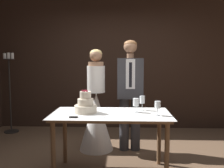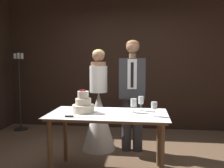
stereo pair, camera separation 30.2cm
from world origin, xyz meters
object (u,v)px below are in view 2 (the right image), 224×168
object	(u,v)px
cake_table	(108,120)
wine_glass_middle	(141,101)
bride	(99,113)
wine_glass_near	(154,106)
candle_stand	(20,92)
groom	(132,90)
cake_knife	(76,117)
wine_glass_far	(134,103)
tiered_cake	(83,105)

from	to	relation	value
cake_table	wine_glass_middle	bearing A→B (deg)	26.57
bride	wine_glass_near	bearing A→B (deg)	-48.16
candle_stand	wine_glass_near	bearing A→B (deg)	-34.80
cake_table	bride	bearing A→B (deg)	107.85
cake_table	candle_stand	bearing A→B (deg)	140.08
cake_table	groom	xyz separation A→B (m)	(0.27, 0.83, 0.29)
cake_knife	candle_stand	xyz separation A→B (m)	(-1.73, 2.00, 0.00)
cake_knife	candle_stand	distance (m)	2.64
wine_glass_near	candle_stand	distance (m)	3.22
cake_knife	wine_glass_far	size ratio (longest dim) A/B	2.33
cake_table	wine_glass_far	size ratio (longest dim) A/B	8.29
groom	cake_knife	bearing A→B (deg)	-118.99
tiered_cake	wine_glass_near	world-z (taller)	tiered_cake
wine_glass_middle	cake_knife	bearing A→B (deg)	-147.87
wine_glass_far	candle_stand	bearing A→B (deg)	145.22
cake_knife	wine_glass_middle	size ratio (longest dim) A/B	2.17
tiered_cake	cake_knife	distance (m)	0.29
wine_glass_near	wine_glass_far	distance (m)	0.30
wine_glass_near	wine_glass_far	size ratio (longest dim) A/B	0.97
cake_knife	wine_glass_far	distance (m)	0.75
wine_glass_far	groom	distance (m)	0.77
cake_table	wine_glass_middle	distance (m)	0.51
wine_glass_far	bride	world-z (taller)	bride
wine_glass_far	tiered_cake	bearing A→B (deg)	-174.42
wine_glass_middle	wine_glass_far	size ratio (longest dim) A/B	1.07
wine_glass_near	wine_glass_middle	distance (m)	0.34
tiered_cake	bride	xyz separation A→B (m)	(0.05, 0.82, -0.29)
cake_knife	wine_glass_near	xyz separation A→B (m)	(0.91, 0.17, 0.11)
bride	candle_stand	bearing A→B (deg)	153.47
wine_glass_near	candle_stand	xyz separation A→B (m)	(-2.64, 1.83, -0.11)
bride	groom	distance (m)	0.66
candle_stand	wine_glass_middle	bearing A→B (deg)	-31.65
bride	candle_stand	world-z (taller)	bride
cake_knife	candle_stand	bearing A→B (deg)	127.63
cake_knife	wine_glass_middle	world-z (taller)	wine_glass_middle
cake_table	tiered_cake	size ratio (longest dim) A/B	5.07
cake_table	cake_knife	world-z (taller)	cake_knife
wine_glass_far	candle_stand	distance (m)	2.91
wine_glass_near	bride	xyz separation A→B (m)	(-0.84, 0.93, -0.31)
bride	groom	bearing A→B (deg)	-0.05
cake_table	wine_glass_middle	world-z (taller)	wine_glass_middle
cake_knife	groom	xyz separation A→B (m)	(0.61, 1.10, 0.19)
wine_glass_middle	wine_glass_far	xyz separation A→B (m)	(-0.09, -0.13, -0.01)
wine_glass_near	cake_knife	bearing A→B (deg)	-169.70
cake_knife	wine_glass_middle	distance (m)	0.89
wine_glass_far	cake_table	bearing A→B (deg)	-167.05
wine_glass_far	wine_glass_near	bearing A→B (deg)	-34.98
cake_knife	groom	size ratio (longest dim) A/B	0.24
cake_knife	wine_glass_near	bearing A→B (deg)	7.06
tiered_cake	cake_knife	size ratio (longest dim) A/B	0.70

